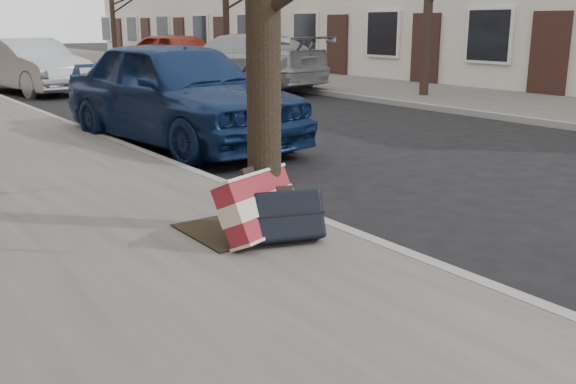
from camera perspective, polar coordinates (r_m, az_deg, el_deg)
ground at (r=5.94m, az=18.79°, el=-3.72°), size 120.00×120.00×0.00m
far_sidewalk at (r=22.13m, az=-1.28°, el=10.22°), size 4.00×70.00×0.12m
dirt_patch at (r=5.42m, az=-4.42°, el=-3.28°), size 0.85×0.85×0.02m
suitcase_red at (r=5.08m, az=-2.63°, el=-1.27°), size 0.81×0.61×0.56m
suitcase_navy at (r=5.04m, az=-0.04°, el=-2.10°), size 0.63×0.49×0.44m
car_near_front at (r=9.92m, az=-9.70°, el=8.76°), size 2.32×4.87×1.61m
car_near_mid at (r=18.66m, az=-21.90°, el=10.36°), size 2.33×4.54×1.43m
car_far_front at (r=18.25m, az=-4.31°, el=11.47°), size 3.34×5.69×1.55m
car_far_back at (r=21.85m, az=-10.86°, el=11.80°), size 2.88×4.89×1.56m
tree_far_c at (r=33.36m, az=-15.36°, el=15.34°), size 0.24×0.24×4.65m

